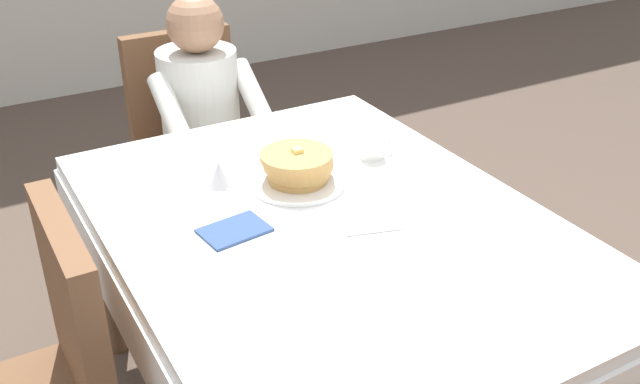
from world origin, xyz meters
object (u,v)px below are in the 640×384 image
at_px(syrup_pitcher, 219,174).
at_px(spoon_near_edge, 374,232).
at_px(dining_table_main, 328,248).
at_px(cup_coffee, 372,144).
at_px(chair_diner, 192,134).
at_px(diner_person, 204,115).
at_px(breakfast_stack, 298,165).
at_px(fork_left_of_plate, 241,202).
at_px(knife_right_of_plate, 357,171).
at_px(plate_breakfast, 298,182).
at_px(chair_left_side, 43,380).

distance_m(syrup_pitcher, spoon_near_edge, 0.50).
distance_m(dining_table_main, syrup_pitcher, 0.39).
bearing_deg(cup_coffee, chair_diner, 106.63).
xyz_separation_m(diner_person, breakfast_stack, (-0.02, -0.79, 0.13)).
xyz_separation_m(fork_left_of_plate, knife_right_of_plate, (0.38, 0.00, 0.00)).
bearing_deg(chair_diner, fork_left_of_plate, 77.90).
bearing_deg(plate_breakfast, breakfast_stack, 15.20).
height_order(chair_diner, spoon_near_edge, chair_diner).
bearing_deg(fork_left_of_plate, chair_diner, -12.76).
distance_m(chair_left_side, fork_left_of_plate, 0.67).
bearing_deg(spoon_near_edge, syrup_pitcher, 135.67).
relative_size(fork_left_of_plate, spoon_near_edge, 1.20).
relative_size(breakfast_stack, fork_left_of_plate, 1.21).
xyz_separation_m(dining_table_main, syrup_pitcher, (-0.17, 0.32, 0.13)).
xyz_separation_m(dining_table_main, fork_left_of_plate, (-0.16, 0.20, 0.09)).
relative_size(dining_table_main, chair_diner, 1.64).
bearing_deg(chair_diner, plate_breakfast, 88.92).
xyz_separation_m(knife_right_of_plate, spoon_near_edge, (-0.14, -0.31, 0.00)).
relative_size(chair_diner, syrup_pitcher, 11.62).
distance_m(dining_table_main, spoon_near_edge, 0.16).
distance_m(diner_person, knife_right_of_plate, 0.84).
distance_m(dining_table_main, diner_person, 1.01).
bearing_deg(spoon_near_edge, plate_breakfast, 114.00).
relative_size(breakfast_stack, knife_right_of_plate, 1.09).
xyz_separation_m(dining_table_main, plate_breakfast, (0.03, 0.22, 0.10)).
relative_size(syrup_pitcher, fork_left_of_plate, 0.44).
bearing_deg(fork_left_of_plate, knife_right_of_plate, -90.66).
bearing_deg(knife_right_of_plate, fork_left_of_plate, 83.19).
bearing_deg(knife_right_of_plate, dining_table_main, 125.92).
bearing_deg(diner_person, dining_table_main, 87.52).
xyz_separation_m(breakfast_stack, fork_left_of_plate, (-0.19, -0.02, -0.06)).
distance_m(fork_left_of_plate, spoon_near_edge, 0.39).
xyz_separation_m(dining_table_main, cup_coffee, (0.31, 0.27, 0.13)).
height_order(dining_table_main, diner_person, diner_person).
distance_m(breakfast_stack, spoon_near_edge, 0.34).
xyz_separation_m(plate_breakfast, breakfast_stack, (0.00, 0.00, 0.05)).
distance_m(breakfast_stack, knife_right_of_plate, 0.20).
xyz_separation_m(dining_table_main, diner_person, (0.04, 1.01, 0.02)).
xyz_separation_m(dining_table_main, spoon_near_edge, (0.07, -0.11, 0.09)).
xyz_separation_m(diner_person, plate_breakfast, (-0.02, -0.79, 0.08)).
bearing_deg(syrup_pitcher, breakfast_stack, -27.12).
relative_size(chair_diner, chair_left_side, 1.00).
height_order(chair_diner, diner_person, diner_person).
distance_m(dining_table_main, chair_left_side, 0.78).
xyz_separation_m(chair_left_side, cup_coffee, (1.08, 0.27, 0.25)).
relative_size(plate_breakfast, knife_right_of_plate, 1.40).
xyz_separation_m(breakfast_stack, syrup_pitcher, (-0.20, 0.10, -0.03)).
bearing_deg(spoon_near_edge, knife_right_of_plate, 81.37).
bearing_deg(chair_left_side, cup_coffee, -76.22).
height_order(dining_table_main, plate_breakfast, plate_breakfast).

